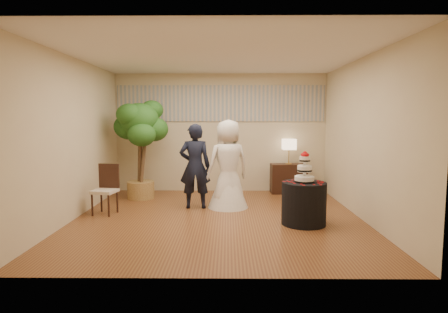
{
  "coord_description": "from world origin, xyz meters",
  "views": [
    {
      "loc": [
        0.17,
        -6.45,
        1.76
      ],
      "look_at": [
        0.1,
        0.4,
        1.05
      ],
      "focal_mm": 30.0,
      "sensor_mm": 36.0,
      "label": 1
    }
  ],
  "objects_px": {
    "wedding_cake": "(305,167)",
    "table_lamp": "(289,152)",
    "console": "(288,178)",
    "groom": "(195,166)",
    "cake_table": "(304,203)",
    "bride": "(228,164)",
    "ficus_tree": "(140,149)",
    "side_chair": "(105,190)"
  },
  "relations": [
    {
      "from": "table_lamp",
      "to": "groom",
      "type": "bearing_deg",
      "value": -144.2
    },
    {
      "from": "groom",
      "to": "cake_table",
      "type": "bearing_deg",
      "value": 146.48
    },
    {
      "from": "side_chair",
      "to": "cake_table",
      "type": "bearing_deg",
      "value": 0.82
    },
    {
      "from": "bride",
      "to": "side_chair",
      "type": "distance_m",
      "value": 2.36
    },
    {
      "from": "console",
      "to": "ficus_tree",
      "type": "bearing_deg",
      "value": -172.27
    },
    {
      "from": "wedding_cake",
      "to": "table_lamp",
      "type": "relative_size",
      "value": 0.89
    },
    {
      "from": "wedding_cake",
      "to": "side_chair",
      "type": "height_order",
      "value": "wedding_cake"
    },
    {
      "from": "cake_table",
      "to": "console",
      "type": "height_order",
      "value": "cake_table"
    },
    {
      "from": "side_chair",
      "to": "ficus_tree",
      "type": "bearing_deg",
      "value": 86.72
    },
    {
      "from": "table_lamp",
      "to": "wedding_cake",
      "type": "bearing_deg",
      "value": -93.66
    },
    {
      "from": "cake_table",
      "to": "side_chair",
      "type": "relative_size",
      "value": 0.8
    },
    {
      "from": "groom",
      "to": "bride",
      "type": "xyz_separation_m",
      "value": [
        0.64,
        0.05,
        0.04
      ]
    },
    {
      "from": "groom",
      "to": "console",
      "type": "xyz_separation_m",
      "value": [
        2.06,
        1.49,
        -0.48
      ]
    },
    {
      "from": "cake_table",
      "to": "console",
      "type": "relative_size",
      "value": 0.88
    },
    {
      "from": "wedding_cake",
      "to": "side_chair",
      "type": "distance_m",
      "value": 3.6
    },
    {
      "from": "ficus_tree",
      "to": "bride",
      "type": "bearing_deg",
      "value": -23.09
    },
    {
      "from": "groom",
      "to": "wedding_cake",
      "type": "height_order",
      "value": "groom"
    },
    {
      "from": "groom",
      "to": "wedding_cake",
      "type": "bearing_deg",
      "value": 146.48
    },
    {
      "from": "console",
      "to": "table_lamp",
      "type": "xyz_separation_m",
      "value": [
        0.0,
        0.0,
        0.63
      ]
    },
    {
      "from": "groom",
      "to": "cake_table",
      "type": "relative_size",
      "value": 2.26
    },
    {
      "from": "wedding_cake",
      "to": "ficus_tree",
      "type": "relative_size",
      "value": 0.23
    },
    {
      "from": "table_lamp",
      "to": "console",
      "type": "bearing_deg",
      "value": 0.0
    },
    {
      "from": "console",
      "to": "table_lamp",
      "type": "relative_size",
      "value": 1.42
    },
    {
      "from": "bride",
      "to": "table_lamp",
      "type": "height_order",
      "value": "bride"
    },
    {
      "from": "cake_table",
      "to": "groom",
      "type": "bearing_deg",
      "value": 149.51
    },
    {
      "from": "groom",
      "to": "wedding_cake",
      "type": "xyz_separation_m",
      "value": [
        1.9,
        -1.12,
        0.14
      ]
    },
    {
      "from": "ficus_tree",
      "to": "side_chair",
      "type": "relative_size",
      "value": 2.41
    },
    {
      "from": "cake_table",
      "to": "wedding_cake",
      "type": "bearing_deg",
      "value": 0.0
    },
    {
      "from": "cake_table",
      "to": "console",
      "type": "bearing_deg",
      "value": 86.34
    },
    {
      "from": "bride",
      "to": "table_lamp",
      "type": "relative_size",
      "value": 2.98
    },
    {
      "from": "wedding_cake",
      "to": "table_lamp",
      "type": "height_order",
      "value": "table_lamp"
    },
    {
      "from": "groom",
      "to": "side_chair",
      "type": "relative_size",
      "value": 1.81
    },
    {
      "from": "wedding_cake",
      "to": "console",
      "type": "distance_m",
      "value": 2.68
    },
    {
      "from": "cake_table",
      "to": "wedding_cake",
      "type": "distance_m",
      "value": 0.61
    },
    {
      "from": "cake_table",
      "to": "ficus_tree",
      "type": "xyz_separation_m",
      "value": [
        -3.17,
        1.98,
        0.74
      ]
    },
    {
      "from": "groom",
      "to": "cake_table",
      "type": "distance_m",
      "value": 2.25
    },
    {
      "from": "groom",
      "to": "wedding_cake",
      "type": "distance_m",
      "value": 2.21
    },
    {
      "from": "table_lamp",
      "to": "ficus_tree",
      "type": "height_order",
      "value": "ficus_tree"
    },
    {
      "from": "table_lamp",
      "to": "ficus_tree",
      "type": "distance_m",
      "value": 3.39
    },
    {
      "from": "side_chair",
      "to": "bride",
      "type": "bearing_deg",
      "value": 24.55
    },
    {
      "from": "ficus_tree",
      "to": "side_chair",
      "type": "height_order",
      "value": "ficus_tree"
    },
    {
      "from": "bride",
      "to": "ficus_tree",
      "type": "xyz_separation_m",
      "value": [
        -1.91,
        0.81,
        0.23
      ]
    }
  ]
}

